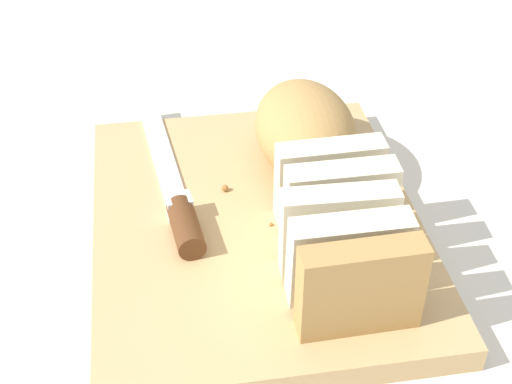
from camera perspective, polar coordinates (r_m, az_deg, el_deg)
name	(u,v)px	position (r m, az deg, el deg)	size (l,w,h in m)	color
ground_plane	(256,236)	(0.71, 0.00, -3.42)	(3.00, 3.00, 0.00)	silver
cutting_board	(256,227)	(0.71, 0.00, -2.69)	(0.37, 0.30, 0.02)	tan
bread_loaf	(320,171)	(0.69, 4.96, 1.65)	(0.31, 0.11, 0.08)	tan
bread_knife	(179,205)	(0.70, -5.94, -1.00)	(0.28, 0.05, 0.03)	silver
crumb_near_knife	(271,224)	(0.69, 1.16, -2.48)	(0.00, 0.00, 0.00)	#996633
crumb_near_loaf	(326,198)	(0.72, 5.38, -0.46)	(0.01, 0.01, 0.01)	#996633
crumb_stray_left	(287,246)	(0.67, 2.38, -4.12)	(0.00, 0.00, 0.00)	#996633
crumb_stray_right	(225,188)	(0.73, -2.39, 0.30)	(0.01, 0.01, 0.01)	#996633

